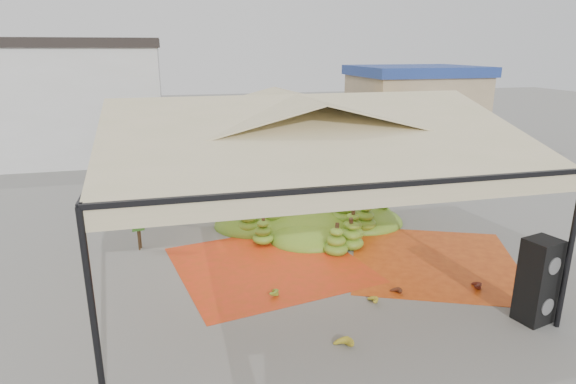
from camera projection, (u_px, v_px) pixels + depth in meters
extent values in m
plane|color=slate|center=(295.00, 260.00, 11.78)|extent=(90.00, 90.00, 0.00)
cylinder|color=black|center=(92.00, 309.00, 6.69)|extent=(0.10, 0.10, 3.00)
cylinder|color=black|center=(570.00, 252.00, 8.56)|extent=(0.10, 0.10, 3.00)
cylinder|color=black|center=(129.00, 172.00, 14.13)|extent=(0.10, 0.10, 3.00)
cylinder|color=black|center=(380.00, 157.00, 16.00)|extent=(0.10, 0.10, 3.00)
pyramid|color=beige|center=(296.00, 117.00, 10.77)|extent=(8.00, 8.00, 1.00)
cube|color=black|center=(296.00, 139.00, 10.91)|extent=(8.00, 8.00, 0.08)
cube|color=beige|center=(296.00, 147.00, 10.97)|extent=(8.00, 8.00, 0.36)
cube|color=silver|center=(2.00, 105.00, 21.73)|extent=(14.00, 6.00, 5.00)
cube|color=tan|center=(413.00, 110.00, 25.67)|extent=(6.00, 5.00, 3.60)
cube|color=navy|center=(416.00, 71.00, 25.08)|extent=(6.30, 5.30, 0.50)
cube|color=red|center=(269.00, 264.00, 11.55)|extent=(4.85, 4.69, 0.01)
cube|color=#DB5614|center=(433.00, 261.00, 11.75)|extent=(5.17, 5.27, 0.01)
ellipsoid|color=#437D1A|center=(314.00, 204.00, 14.03)|extent=(5.98, 5.00, 1.24)
ellipsoid|color=gold|center=(370.00, 299.00, 9.77)|extent=(0.42, 0.35, 0.19)
ellipsoid|color=#AE9E22|center=(343.00, 343.00, 8.27)|extent=(0.65, 0.64, 0.23)
ellipsoid|color=#561813|center=(472.00, 284.00, 10.38)|extent=(0.59, 0.55, 0.21)
ellipsoid|color=#552313|center=(395.00, 291.00, 10.12)|extent=(0.49, 0.45, 0.18)
ellipsoid|color=#4C7718|center=(270.00, 291.00, 10.09)|extent=(0.55, 0.51, 0.20)
ellipsoid|color=#497E1A|center=(210.00, 169.00, 9.83)|extent=(0.24, 0.24, 0.20)
ellipsoid|color=#497E1A|center=(281.00, 165.00, 10.19)|extent=(0.24, 0.24, 0.20)
ellipsoid|color=#497E1A|center=(348.00, 161.00, 10.54)|extent=(0.24, 0.24, 0.20)
ellipsoid|color=#497E1A|center=(410.00, 157.00, 10.89)|extent=(0.24, 0.24, 0.20)
cube|color=black|center=(534.00, 300.00, 9.08)|extent=(0.71, 0.65, 0.83)
cube|color=black|center=(541.00, 261.00, 8.85)|extent=(0.71, 0.65, 0.83)
imported|color=gray|center=(226.00, 196.00, 14.15)|extent=(0.67, 0.53, 1.62)
cube|color=#51301B|center=(207.00, 154.00, 18.53)|extent=(5.45, 3.50, 0.12)
cube|color=silver|center=(293.00, 152.00, 18.48)|extent=(2.31, 2.60, 2.32)
cylinder|color=black|center=(154.00, 176.00, 17.75)|extent=(0.95, 0.52, 0.91)
cylinder|color=black|center=(168.00, 164.00, 19.68)|extent=(0.95, 0.52, 0.91)
cylinder|color=black|center=(241.00, 176.00, 17.73)|extent=(0.95, 0.52, 0.91)
cylinder|color=black|center=(246.00, 164.00, 19.66)|extent=(0.95, 0.52, 0.91)
cylinder|color=black|center=(288.00, 176.00, 17.72)|extent=(0.95, 0.52, 0.91)
cylinder|color=black|center=(288.00, 164.00, 19.65)|extent=(0.95, 0.52, 0.91)
ellipsoid|color=#40811A|center=(206.00, 142.00, 18.39)|extent=(4.35, 2.76, 0.70)
cube|color=gold|center=(219.00, 131.00, 18.27)|extent=(2.45, 2.45, 0.25)
cube|color=#513D1B|center=(362.00, 134.00, 22.08)|extent=(6.13, 3.95, 0.14)
cube|color=silver|center=(443.00, 132.00, 22.01)|extent=(2.60, 2.93, 2.60)
cylinder|color=black|center=(318.00, 154.00, 21.21)|extent=(1.07, 0.59, 1.02)
cylinder|color=black|center=(316.00, 144.00, 23.38)|extent=(1.07, 0.59, 1.02)
cylinder|color=black|center=(400.00, 154.00, 21.18)|extent=(1.07, 0.59, 1.02)
cylinder|color=black|center=(390.00, 144.00, 23.35)|extent=(1.07, 0.59, 1.02)
cylinder|color=black|center=(444.00, 154.00, 21.16)|extent=(1.07, 0.59, 1.02)
cylinder|color=black|center=(430.00, 144.00, 23.33)|extent=(1.07, 0.59, 1.02)
ellipsoid|color=#457919|center=(362.00, 122.00, 21.92)|extent=(4.90, 3.12, 0.79)
cube|color=gold|center=(375.00, 112.00, 21.78)|extent=(2.76, 2.76, 0.28)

